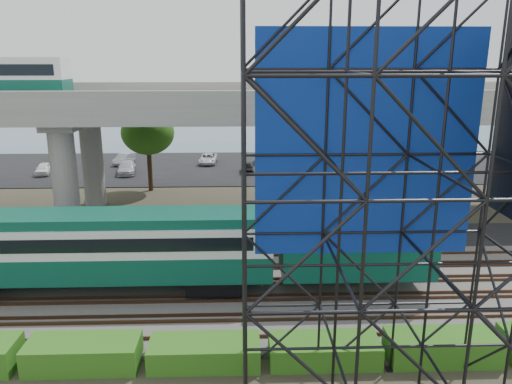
{
  "coord_description": "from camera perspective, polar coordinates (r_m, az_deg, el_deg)",
  "views": [
    {
      "loc": [
        2.52,
        -22.63,
        12.43
      ],
      "look_at": [
        3.49,
        6.0,
        4.63
      ],
      "focal_mm": 35.0,
      "sensor_mm": 36.0,
      "label": 1
    }
  ],
  "objects": [
    {
      "name": "ground",
      "position": [
        25.94,
        -7.49,
        -13.55
      ],
      "size": [
        140.0,
        140.0,
        0.0
      ],
      "primitive_type": "plane",
      "color": "#474233",
      "rests_on": "ground"
    },
    {
      "name": "ballast_bed",
      "position": [
        27.66,
        -7.11,
        -11.38
      ],
      "size": [
        90.0,
        12.0,
        0.2
      ],
      "primitive_type": "cube",
      "color": "slate",
      "rests_on": "ground"
    },
    {
      "name": "service_road",
      "position": [
        35.46,
        -5.93,
        -5.31
      ],
      "size": [
        90.0,
        5.0,
        0.08
      ],
      "primitive_type": "cube",
      "color": "black",
      "rests_on": "ground"
    },
    {
      "name": "parking_lot",
      "position": [
        58.02,
        -4.4,
        2.85
      ],
      "size": [
        90.0,
        18.0,
        0.08
      ],
      "primitive_type": "cube",
      "color": "black",
      "rests_on": "ground"
    },
    {
      "name": "harbor_water",
      "position": [
        79.64,
        -3.77,
        6.22
      ],
      "size": [
        140.0,
        40.0,
        0.03
      ],
      "primitive_type": "cube",
      "color": "#3F5569",
      "rests_on": "ground"
    },
    {
      "name": "rail_tracks",
      "position": [
        27.58,
        -7.12,
        -11.04
      ],
      "size": [
        90.0,
        9.52,
        0.16
      ],
      "color": "#472D1E",
      "rests_on": "ballast_bed"
    },
    {
      "name": "commuter_train",
      "position": [
        27.02,
        -14.12,
        -5.95
      ],
      "size": [
        29.3,
        3.06,
        4.3
      ],
      "color": "black",
      "rests_on": "rail_tracks"
    },
    {
      "name": "overpass",
      "position": [
        39.03,
        -7.49,
        8.9
      ],
      "size": [
        80.0,
        12.0,
        12.4
      ],
      "color": "#9E9B93",
      "rests_on": "ground"
    },
    {
      "name": "scaffold_tower",
      "position": [
        16.14,
        14.84,
        -3.17
      ],
      "size": [
        9.36,
        6.36,
        15.0
      ],
      "color": "black",
      "rests_on": "ground"
    },
    {
      "name": "hedge_strip",
      "position": [
        21.89,
        -5.88,
        -17.7
      ],
      "size": [
        34.6,
        1.8,
        1.2
      ],
      "color": "#2D6116",
      "rests_on": "ground"
    },
    {
      "name": "trees",
      "position": [
        40.05,
        -12.31,
        5.01
      ],
      "size": [
        40.94,
        16.94,
        7.69
      ],
      "color": "#382314",
      "rests_on": "ground"
    },
    {
      "name": "suv",
      "position": [
        37.85,
        -26.53,
        -4.51
      ],
      "size": [
        4.51,
        2.27,
        1.22
      ],
      "primitive_type": "imported",
      "rotation": [
        0.0,
        0.0,
        1.63
      ],
      "color": "black",
      "rests_on": "service_road"
    },
    {
      "name": "parked_cars",
      "position": [
        57.4,
        -2.65,
        3.41
      ],
      "size": [
        40.23,
        9.84,
        1.29
      ],
      "color": "white",
      "rests_on": "parking_lot"
    }
  ]
}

